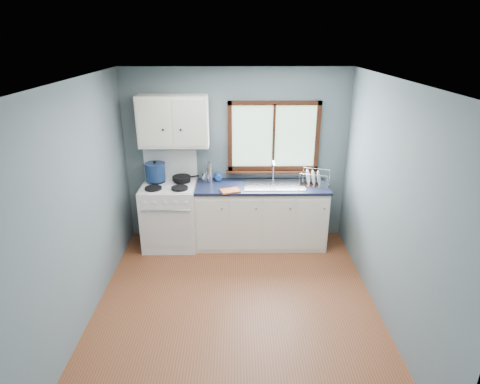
{
  "coord_description": "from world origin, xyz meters",
  "views": [
    {
      "loc": [
        0.01,
        -3.79,
        2.9
      ],
      "look_at": [
        0.05,
        0.9,
        1.05
      ],
      "focal_mm": 30.0,
      "sensor_mm": 36.0,
      "label": 1
    }
  ],
  "objects_px": {
    "thermos": "(210,172)",
    "dish_rack": "(314,181)",
    "stockpot": "(155,172)",
    "skillet": "(182,178)",
    "base_cabinets": "(261,218)",
    "sink": "(274,189)",
    "utensil_crock": "(206,176)",
    "gas_range": "(170,213)"
  },
  "relations": [
    {
      "from": "base_cabinets",
      "to": "utensil_crock",
      "type": "bearing_deg",
      "value": 167.36
    },
    {
      "from": "base_cabinets",
      "to": "sink",
      "type": "relative_size",
      "value": 2.2
    },
    {
      "from": "gas_range",
      "to": "utensil_crock",
      "type": "distance_m",
      "value": 0.74
    },
    {
      "from": "gas_range",
      "to": "base_cabinets",
      "type": "relative_size",
      "value": 0.74
    },
    {
      "from": "gas_range",
      "to": "dish_rack",
      "type": "xyz_separation_m",
      "value": [
        2.05,
        0.05,
        0.48
      ]
    },
    {
      "from": "stockpot",
      "to": "utensil_crock",
      "type": "height_order",
      "value": "utensil_crock"
    },
    {
      "from": "gas_range",
      "to": "thermos",
      "type": "bearing_deg",
      "value": 12.74
    },
    {
      "from": "skillet",
      "to": "thermos",
      "type": "bearing_deg",
      "value": -23.71
    },
    {
      "from": "thermos",
      "to": "dish_rack",
      "type": "height_order",
      "value": "thermos"
    },
    {
      "from": "skillet",
      "to": "utensil_crock",
      "type": "bearing_deg",
      "value": -12.95
    },
    {
      "from": "utensil_crock",
      "to": "base_cabinets",
      "type": "bearing_deg",
      "value": -12.64
    },
    {
      "from": "stockpot",
      "to": "dish_rack",
      "type": "relative_size",
      "value": 0.76
    },
    {
      "from": "base_cabinets",
      "to": "thermos",
      "type": "height_order",
      "value": "thermos"
    },
    {
      "from": "stockpot",
      "to": "dish_rack",
      "type": "distance_m",
      "value": 2.25
    },
    {
      "from": "skillet",
      "to": "stockpot",
      "type": "distance_m",
      "value": 0.38
    },
    {
      "from": "base_cabinets",
      "to": "skillet",
      "type": "distance_m",
      "value": 1.28
    },
    {
      "from": "thermos",
      "to": "skillet",
      "type": "bearing_deg",
      "value": 178.28
    },
    {
      "from": "thermos",
      "to": "utensil_crock",
      "type": "bearing_deg",
      "value": 134.07
    },
    {
      "from": "sink",
      "to": "thermos",
      "type": "height_order",
      "value": "thermos"
    },
    {
      "from": "gas_range",
      "to": "skillet",
      "type": "relative_size",
      "value": 3.26
    },
    {
      "from": "skillet",
      "to": "thermos",
      "type": "height_order",
      "value": "thermos"
    },
    {
      "from": "base_cabinets",
      "to": "stockpot",
      "type": "height_order",
      "value": "stockpot"
    },
    {
      "from": "utensil_crock",
      "to": "dish_rack",
      "type": "xyz_separation_m",
      "value": [
        1.54,
        -0.15,
        -0.02
      ]
    },
    {
      "from": "base_cabinets",
      "to": "thermos",
      "type": "distance_m",
      "value": 0.99
    },
    {
      "from": "gas_range",
      "to": "skillet",
      "type": "distance_m",
      "value": 0.54
    },
    {
      "from": "thermos",
      "to": "dish_rack",
      "type": "relative_size",
      "value": 0.65
    },
    {
      "from": "gas_range",
      "to": "skillet",
      "type": "xyz_separation_m",
      "value": [
        0.17,
        0.14,
        0.49
      ]
    },
    {
      "from": "skillet",
      "to": "dish_rack",
      "type": "xyz_separation_m",
      "value": [
        1.88,
        -0.09,
        -0.01
      ]
    },
    {
      "from": "base_cabinets",
      "to": "skillet",
      "type": "height_order",
      "value": "skillet"
    },
    {
      "from": "dish_rack",
      "to": "utensil_crock",
      "type": "bearing_deg",
      "value": -166.73
    },
    {
      "from": "gas_range",
      "to": "thermos",
      "type": "relative_size",
      "value": 4.42
    },
    {
      "from": "base_cabinets",
      "to": "stockpot",
      "type": "bearing_deg",
      "value": 175.72
    },
    {
      "from": "utensil_crock",
      "to": "thermos",
      "type": "relative_size",
      "value": 1.11
    },
    {
      "from": "gas_range",
      "to": "thermos",
      "type": "distance_m",
      "value": 0.83
    },
    {
      "from": "skillet",
      "to": "utensil_crock",
      "type": "height_order",
      "value": "utensil_crock"
    },
    {
      "from": "thermos",
      "to": "dish_rack",
      "type": "bearing_deg",
      "value": -3.17
    },
    {
      "from": "gas_range",
      "to": "dish_rack",
      "type": "bearing_deg",
      "value": 1.36
    },
    {
      "from": "gas_range",
      "to": "base_cabinets",
      "type": "bearing_deg",
      "value": 0.82
    },
    {
      "from": "utensil_crock",
      "to": "skillet",
      "type": "bearing_deg",
      "value": -170.96
    },
    {
      "from": "base_cabinets",
      "to": "sink",
      "type": "xyz_separation_m",
      "value": [
        0.18,
        -0.0,
        0.45
      ]
    },
    {
      "from": "gas_range",
      "to": "stockpot",
      "type": "height_order",
      "value": "gas_range"
    },
    {
      "from": "sink",
      "to": "stockpot",
      "type": "distance_m",
      "value": 1.7
    }
  ]
}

